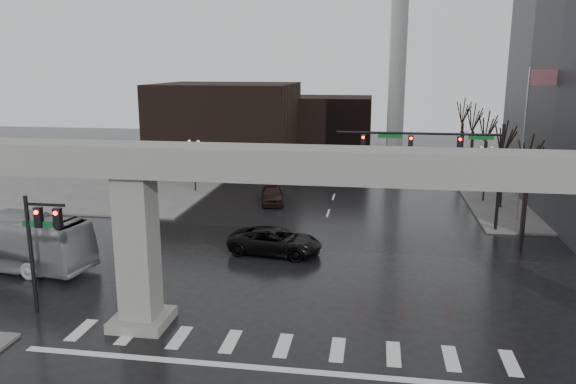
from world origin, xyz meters
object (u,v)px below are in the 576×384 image
(city_bus, at_px, (0,240))
(signal_mast_arm, at_px, (448,153))
(pickup_truck, at_px, (275,241))
(far_car, at_px, (272,194))

(city_bus, bearing_deg, signal_mast_arm, -56.59)
(pickup_truck, height_order, far_car, pickup_truck)
(pickup_truck, relative_size, far_car, 1.28)
(signal_mast_arm, bearing_deg, far_car, 157.60)
(signal_mast_arm, relative_size, city_bus, 1.00)
(pickup_truck, bearing_deg, city_bus, 114.29)
(city_bus, bearing_deg, far_car, -27.17)
(city_bus, xyz_separation_m, far_car, (13.50, 18.48, -0.89))
(signal_mast_arm, distance_m, city_bus, 30.75)
(pickup_truck, height_order, city_bus, city_bus)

